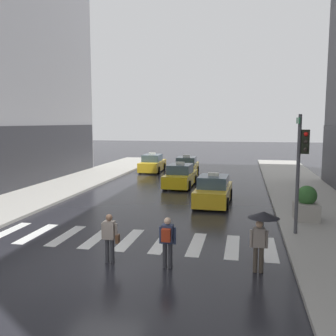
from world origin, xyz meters
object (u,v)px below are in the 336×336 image
pedestrian_with_handbag (110,236)px  taxi_lead (213,191)px  taxi_third (187,167)px  taxi_fourth (152,164)px  taxi_second (180,177)px  pedestrian_with_umbrella (262,225)px  planter_near_corner (306,204)px  pedestrian_with_backpack (167,239)px  traffic_light_pole (301,157)px

pedestrian_with_handbag → taxi_lead: bearing=75.2°
taxi_third → pedestrian_with_handbag: taxi_third is taller
taxi_third → taxi_fourth: size_ratio=1.01×
taxi_second → pedestrian_with_umbrella: bearing=-71.1°
taxi_fourth → planter_near_corner: 19.75m
taxi_second → pedestrian_with_backpack: (2.19, -15.12, 0.25)m
taxi_lead → planter_near_corner: 5.60m
pedestrian_with_handbag → taxi_second: bearing=90.9°
taxi_lead → taxi_second: (-2.83, 5.30, 0.00)m
pedestrian_with_umbrella → planter_near_corner: 6.73m
taxi_third → pedestrian_with_handbag: size_ratio=2.79×
traffic_light_pole → pedestrian_with_handbag: 8.06m
traffic_light_pole → planter_near_corner: 3.38m
taxi_third → pedestrian_with_backpack: size_ratio=2.79×
taxi_lead → pedestrian_with_handbag: (-2.59, -9.76, 0.21)m
pedestrian_with_backpack → traffic_light_pole: bearing=43.1°
taxi_third → pedestrian_with_handbag: bearing=-88.1°
pedestrian_with_umbrella → pedestrian_with_backpack: (-2.91, -0.25, -0.54)m
taxi_fourth → planter_near_corner: size_ratio=2.86×
taxi_second → taxi_third: size_ratio=1.00×
pedestrian_with_handbag → pedestrian_with_umbrella: bearing=2.3°
taxi_third → pedestrian_with_backpack: bearing=-82.8°
taxi_third → planter_near_corner: bearing=-61.4°
pedestrian_with_backpack → planter_near_corner: bearing=51.6°
taxi_fourth → planter_near_corner: taxi_fourth is taller
taxi_second → pedestrian_with_handbag: (0.24, -15.06, 0.21)m
taxi_second → taxi_third: same height
pedestrian_with_backpack → planter_near_corner: 8.35m
pedestrian_with_umbrella → pedestrian_with_backpack: bearing=-175.1°
taxi_third → taxi_fourth: (-3.54, 1.75, 0.00)m
pedestrian_with_umbrella → planter_near_corner: pedestrian_with_umbrella is taller
taxi_fourth → pedestrian_with_handbag: 23.03m
pedestrian_with_umbrella → planter_near_corner: (2.28, 6.30, -0.64)m
taxi_fourth → planter_near_corner: bearing=-54.8°
pedestrian_with_umbrella → pedestrian_with_handbag: size_ratio=1.18×
pedestrian_with_umbrella → pedestrian_with_handbag: (-4.85, -0.19, -0.58)m
taxi_lead → pedestrian_with_backpack: taxi_lead is taller
traffic_light_pole → taxi_second: bearing=121.7°
pedestrian_with_handbag → taxi_third: bearing=91.9°
taxi_lead → pedestrian_with_backpack: 9.84m
taxi_second → pedestrian_with_handbag: bearing=-89.1°
taxi_second → planter_near_corner: size_ratio=2.86×
pedestrian_with_backpack → pedestrian_with_umbrella: bearing=4.9°
traffic_light_pole → taxi_second: size_ratio=1.05×
traffic_light_pole → pedestrian_with_umbrella: traffic_light_pole is taller
traffic_light_pole → taxi_fourth: (-10.72, 18.45, -2.53)m
traffic_light_pole → taxi_third: bearing=113.3°
taxi_second → planter_near_corner: 11.30m
pedestrian_with_umbrella → taxi_lead: bearing=103.3°
taxi_lead → pedestrian_with_handbag: size_ratio=2.78×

